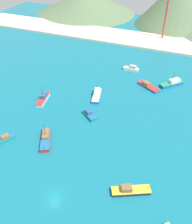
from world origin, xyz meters
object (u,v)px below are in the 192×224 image
at_px(fishing_boat_0, 3,139).
at_px(fishing_boat_1, 131,68).
at_px(fishing_boat_6, 130,190).
at_px(fishing_boat_7, 97,95).
at_px(fishing_boat_9, 172,83).
at_px(fishing_boat_3, 46,138).
at_px(radio_tower, 166,12).
at_px(fishing_boat_2, 148,86).
at_px(fishing_boat_4, 43,98).
at_px(fishing_boat_5, 89,114).

bearing_deg(fishing_boat_0, fishing_boat_1, 68.87).
xyz_separation_m(fishing_boat_6, fishing_boat_7, (-25.62, 38.74, 0.20)).
xyz_separation_m(fishing_boat_0, fishing_boat_9, (45.31, 57.31, 0.32)).
relative_size(fishing_boat_1, fishing_boat_3, 0.66).
height_order(fishing_boat_1, radio_tower, radio_tower).
bearing_deg(fishing_boat_3, fishing_boat_7, 79.83).
bearing_deg(fishing_boat_0, fishing_boat_7, 63.42).
xyz_separation_m(fishing_boat_1, fishing_boat_6, (18.92, -66.71, -0.21)).
relative_size(fishing_boat_2, fishing_boat_7, 1.02).
bearing_deg(fishing_boat_2, fishing_boat_0, -124.77).
bearing_deg(fishing_boat_6, fishing_boat_4, 147.79).
relative_size(fishing_boat_4, fishing_boat_5, 1.41).
distance_m(fishing_boat_3, fishing_boat_7, 30.88).
height_order(fishing_boat_6, fishing_boat_7, fishing_boat_7).
height_order(fishing_boat_1, fishing_boat_9, fishing_boat_9).
xyz_separation_m(fishing_boat_2, fishing_boat_7, (-17.83, -15.60, 0.33)).
bearing_deg(fishing_boat_0, fishing_boat_9, 51.67).
distance_m(fishing_boat_1, fishing_boat_7, 28.77).
relative_size(fishing_boat_1, fishing_boat_2, 0.67).
relative_size(fishing_boat_9, radio_tower, 0.30).
bearing_deg(fishing_boat_1, fishing_boat_0, -111.13).
xyz_separation_m(fishing_boat_4, fishing_boat_5, (21.58, -2.48, -0.10)).
distance_m(fishing_boat_5, radio_tower, 88.95).
height_order(fishing_boat_0, fishing_boat_1, fishing_boat_1).
relative_size(fishing_boat_6, fishing_boat_7, 0.99).
height_order(fishing_boat_2, radio_tower, radio_tower).
bearing_deg(fishing_boat_5, fishing_boat_1, 84.15).
relative_size(fishing_boat_6, fishing_boat_9, 1.05).
relative_size(fishing_boat_5, fishing_boat_6, 0.68).
bearing_deg(fishing_boat_2, fishing_boat_4, -144.66).
xyz_separation_m(fishing_boat_0, fishing_boat_7, (18.06, 36.09, 0.21)).
relative_size(fishing_boat_0, fishing_boat_9, 0.76).
bearing_deg(fishing_boat_3, fishing_boat_4, 124.51).
bearing_deg(fishing_boat_2, fishing_boat_6, -81.84).
bearing_deg(fishing_boat_2, fishing_boat_9, 30.80).
relative_size(fishing_boat_3, fishing_boat_9, 1.11).
bearing_deg(fishing_boat_6, radio_tower, 96.41).
bearing_deg(fishing_boat_9, fishing_boat_4, -145.54).
bearing_deg(fishing_boat_6, fishing_boat_7, 123.48).
bearing_deg(fishing_boat_3, fishing_boat_5, 65.37).
relative_size(fishing_boat_3, fishing_boat_6, 1.05).
height_order(fishing_boat_6, radio_tower, radio_tower).
distance_m(fishing_boat_3, fishing_boat_9, 61.10).
bearing_deg(fishing_boat_2, radio_tower, 94.77).
bearing_deg(fishing_boat_3, fishing_boat_2, 63.15).
height_order(fishing_boat_3, radio_tower, radio_tower).
height_order(fishing_boat_1, fishing_boat_5, fishing_boat_1).
distance_m(fishing_boat_3, fishing_boat_5, 19.08).
bearing_deg(fishing_boat_9, fishing_boat_6, -91.56).
xyz_separation_m(fishing_boat_3, fishing_boat_4, (-13.63, 19.82, 0.00)).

